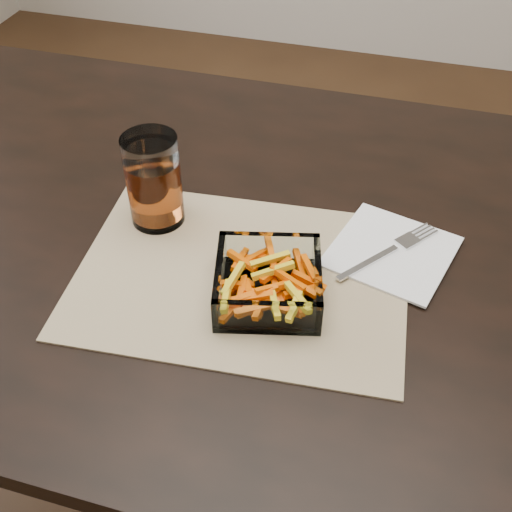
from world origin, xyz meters
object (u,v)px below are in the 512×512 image
(dining_table, at_px, (274,276))
(glass_bowl, at_px, (268,284))
(tumbler, at_px, (154,183))
(fork, at_px, (391,250))

(dining_table, xyz_separation_m, glass_bowl, (0.02, -0.13, 0.11))
(dining_table, xyz_separation_m, tumbler, (-0.18, -0.02, 0.16))
(dining_table, xyz_separation_m, fork, (0.17, 0.00, 0.10))
(dining_table, distance_m, glass_bowl, 0.17)
(glass_bowl, height_order, fork, glass_bowl)
(dining_table, bearing_deg, tumbler, -174.98)
(glass_bowl, height_order, tumbler, tumbler)
(glass_bowl, bearing_deg, fork, 41.47)
(glass_bowl, bearing_deg, dining_table, 100.67)
(tumbler, bearing_deg, glass_bowl, -28.85)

